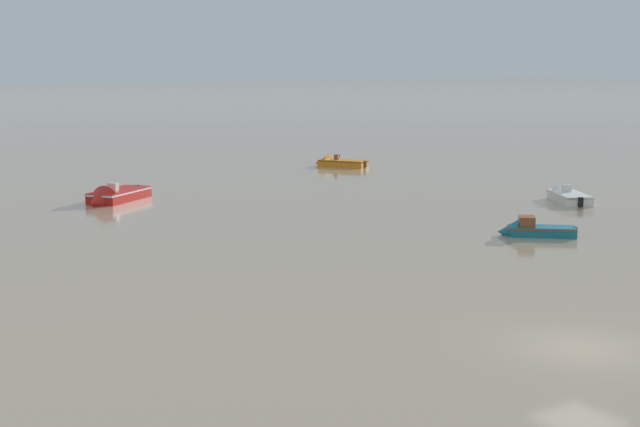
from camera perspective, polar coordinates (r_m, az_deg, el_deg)
The scene contains 5 objects.
ground_plane at distance 32.82m, azimuth 15.37°, elevation -7.79°, with size 800.00×800.00×0.00m, color tan.
motorboat_moored_0 at distance 86.49m, azimuth 0.96°, elevation 2.99°, with size 4.06×5.16×1.71m.
motorboat_moored_1 at distance 53.02m, azimuth 12.46°, elevation -1.04°, with size 4.08×3.84×1.59m.
motorboat_moored_3 at distance 66.97m, azimuth 14.49°, elevation 0.95°, with size 4.04×5.33×1.76m.
motorboat_moored_4 at distance 65.65m, azimuth -12.32°, elevation 0.90°, with size 6.00×5.25×2.05m.
Camera 1 is at (-23.74, -20.67, 9.30)m, focal length 53.48 mm.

